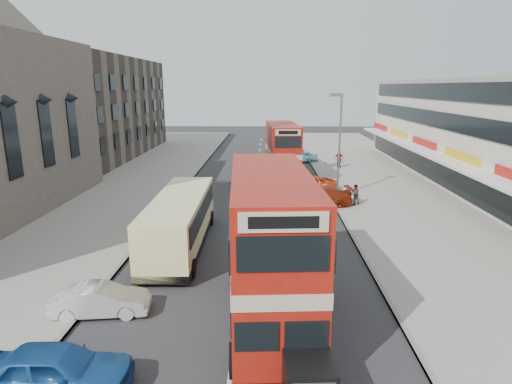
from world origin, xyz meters
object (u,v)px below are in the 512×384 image
(bus_main, at_px, (271,248))
(car_right_b, at_px, (310,184))
(pedestrian_near, at_px, (355,194))
(cyclist, at_px, (310,190))
(bus_second, at_px, (283,152))
(car_left_near, at_px, (56,370))
(car_right_a, at_px, (317,197))
(street_lamp, at_px, (339,138))
(pedestrian_far, at_px, (339,159))
(coach, at_px, (180,220))
(car_left_front, at_px, (101,300))
(car_right_c, at_px, (301,157))

(bus_main, height_order, car_right_b, bus_main)
(car_right_b, relative_size, pedestrian_near, 2.95)
(cyclist, bearing_deg, pedestrian_near, -39.48)
(bus_second, distance_m, car_left_near, 29.66)
(bus_main, xyz_separation_m, car_right_a, (3.47, 15.57, -2.15))
(car_left_near, bearing_deg, bus_main, -59.05)
(street_lamp, distance_m, car_right_a, 5.03)
(bus_second, distance_m, pedestrian_near, 10.30)
(bus_second, xyz_separation_m, pedestrian_far, (6.26, 5.95, -1.61))
(coach, bearing_deg, car_left_near, -97.55)
(car_left_near, xyz_separation_m, pedestrian_far, (13.67, 34.61, 0.33))
(car_right_a, xyz_separation_m, cyclist, (-0.26, 2.37, -0.08))
(car_left_front, relative_size, car_right_b, 0.80)
(car_left_front, distance_m, car_right_b, 22.51)
(bus_main, distance_m, cyclist, 18.37)
(car_right_a, bearing_deg, car_left_near, -31.54)
(coach, bearing_deg, bus_main, -57.63)
(car_right_b, height_order, pedestrian_far, pedestrian_far)
(street_lamp, relative_size, coach, 0.80)
(car_left_near, bearing_deg, car_right_a, -28.73)
(car_right_b, height_order, pedestrian_near, pedestrian_near)
(pedestrian_near, relative_size, pedestrian_far, 0.84)
(street_lamp, height_order, car_left_front, street_lamp)
(street_lamp, xyz_separation_m, pedestrian_near, (1.00, -2.21, -3.86))
(street_lamp, distance_m, coach, 15.02)
(car_left_front, bearing_deg, street_lamp, -40.75)
(coach, xyz_separation_m, cyclist, (8.10, 10.57, -0.91))
(coach, height_order, pedestrian_far, coach)
(bus_second, xyz_separation_m, cyclist, (1.97, -6.62, -2.02))
(pedestrian_near, bearing_deg, street_lamp, -81.86)
(bus_main, bearing_deg, car_right_c, -100.03)
(street_lamp, height_order, pedestrian_far, street_lamp)
(car_right_a, bearing_deg, car_left_front, -38.50)
(bus_main, bearing_deg, bus_second, -96.70)
(car_left_front, bearing_deg, pedestrian_far, -31.94)
(bus_second, xyz_separation_m, car_right_b, (2.19, -4.18, -2.05))
(coach, height_order, car_right_b, coach)
(car_right_b, relative_size, car_right_c, 1.18)
(pedestrian_near, bearing_deg, cyclist, -51.80)
(car_right_c, bearing_deg, cyclist, -1.41)
(bus_second, bearing_deg, pedestrian_near, 115.30)
(coach, xyz_separation_m, pedestrian_far, (12.39, 23.14, -0.50))
(car_left_front, xyz_separation_m, car_right_c, (10.29, 34.16, 0.05))
(car_right_c, bearing_deg, pedestrian_near, 8.21)
(coach, xyz_separation_m, car_right_a, (8.36, 8.20, -0.83))
(street_lamp, distance_m, pedestrian_far, 13.29)
(car_right_a, bearing_deg, bus_second, -171.53)
(street_lamp, relative_size, bus_main, 0.81)
(cyclist, bearing_deg, car_right_c, 84.21)
(bus_second, height_order, car_left_near, bus_second)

